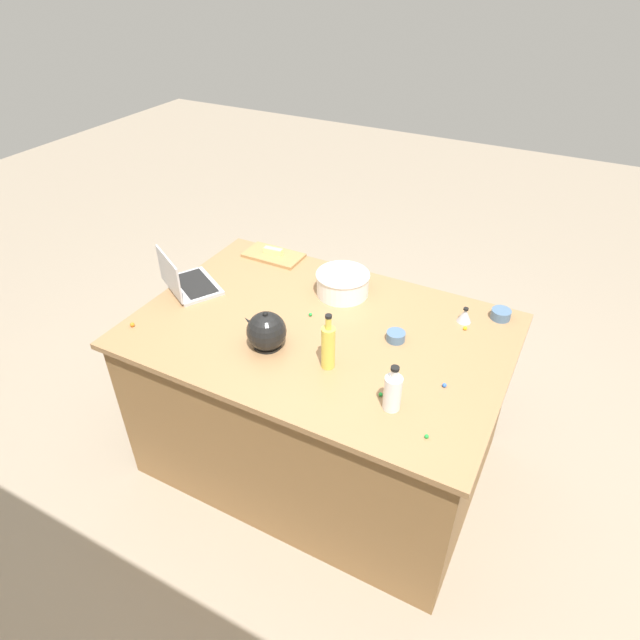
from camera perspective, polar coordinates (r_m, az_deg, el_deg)
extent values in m
plane|color=gray|center=(3.18, 0.00, -14.02)|extent=(12.00, 12.00, 0.00)
cube|color=olive|center=(2.87, 0.00, -8.39)|extent=(1.69, 1.12, 0.87)
cube|color=#9E754C|center=(2.57, 0.00, -1.18)|extent=(1.75, 1.18, 0.03)
cube|color=#B7B7BC|center=(2.94, -13.13, 3.52)|extent=(0.38, 0.35, 0.02)
cube|color=black|center=(2.94, -12.98, 3.75)|extent=(0.31, 0.27, 0.00)
cube|color=#B7B7BC|center=(2.86, -15.56, 4.68)|extent=(0.26, 0.16, 0.20)
cube|color=silver|center=(2.86, -15.44, 4.72)|extent=(0.23, 0.14, 0.18)
cylinder|color=white|center=(2.79, 2.39, 3.80)|extent=(0.27, 0.27, 0.11)
cylinder|color=black|center=(2.79, 2.39, 3.89)|extent=(0.22, 0.22, 0.10)
torus|color=white|center=(2.76, 2.42, 4.79)|extent=(0.28, 0.28, 0.02)
cylinder|color=white|center=(2.13, 7.62, -7.61)|extent=(0.07, 0.07, 0.15)
cylinder|color=white|center=(2.07, 7.83, -5.64)|extent=(0.03, 0.03, 0.04)
cylinder|color=black|center=(2.05, 7.90, -5.06)|extent=(0.03, 0.03, 0.01)
cylinder|color=#DBC64C|center=(2.29, 0.87, -2.94)|extent=(0.06, 0.06, 0.20)
cylinder|color=#DBC64C|center=(2.21, 0.89, -0.33)|extent=(0.03, 0.03, 0.06)
cylinder|color=black|center=(2.19, 0.90, 0.39)|extent=(0.03, 0.03, 0.01)
cylinder|color=black|center=(2.47, -5.54, -2.58)|extent=(0.13, 0.13, 0.01)
sphere|color=black|center=(2.43, -5.64, -1.18)|extent=(0.18, 0.18, 0.18)
cone|color=black|center=(2.46, -7.35, -0.29)|extent=(0.08, 0.03, 0.07)
sphere|color=black|center=(2.37, -5.77, 0.61)|extent=(0.02, 0.02, 0.02)
cube|color=#AD7F4C|center=(3.16, -4.90, 6.78)|extent=(0.33, 0.18, 0.02)
cube|color=#F4E58C|center=(3.15, -4.94, 7.21)|extent=(0.11, 0.05, 0.04)
cylinder|color=slate|center=(2.51, 7.96, -1.70)|extent=(0.09, 0.09, 0.04)
cylinder|color=slate|center=(2.76, 18.46, 0.58)|extent=(0.09, 0.09, 0.05)
cone|color=#B2B2B7|center=(2.68, 14.97, 0.48)|extent=(0.07, 0.07, 0.07)
cylinder|color=black|center=(2.66, 15.09, 1.13)|extent=(0.02, 0.02, 0.01)
sphere|color=green|center=(2.22, 6.39, -7.77)|extent=(0.02, 0.02, 0.02)
sphere|color=green|center=(2.09, 11.13, -11.90)|extent=(0.02, 0.02, 0.02)
sphere|color=blue|center=(2.31, 12.93, -6.69)|extent=(0.02, 0.02, 0.02)
sphere|color=orange|center=(2.72, -19.11, -0.47)|extent=(0.02, 0.02, 0.02)
sphere|color=yellow|center=(2.64, 15.00, -0.84)|extent=(0.02, 0.02, 0.02)
sphere|color=green|center=(2.65, -1.01, 0.59)|extent=(0.02, 0.02, 0.02)
sphere|color=#CC3399|center=(2.95, -11.90, 3.83)|extent=(0.02, 0.02, 0.02)
sphere|color=yellow|center=(2.72, 3.41, 1.65)|extent=(0.01, 0.01, 0.01)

